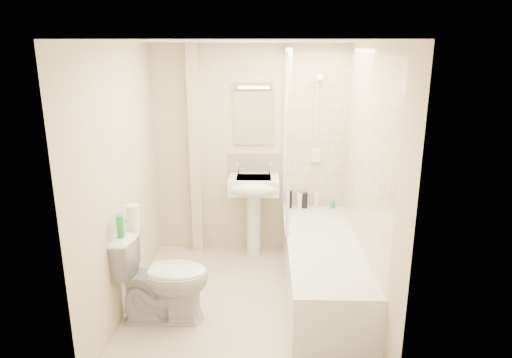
{
  "coord_description": "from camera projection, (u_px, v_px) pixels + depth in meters",
  "views": [
    {
      "loc": [
        0.19,
        -3.86,
        2.36
      ],
      "look_at": [
        0.1,
        0.2,
        1.18
      ],
      "focal_mm": 32.0,
      "sensor_mm": 36.0,
      "label": 1
    }
  ],
  "objects": [
    {
      "name": "mirror",
      "position": [
        254.0,
        119.0,
        5.11
      ],
      "size": [
        0.46,
        0.01,
        0.6
      ],
      "primitive_type": "cube",
      "color": "white",
      "rests_on": "wall_back"
    },
    {
      "name": "shower_screen",
      "position": [
        287.0,
        138.0,
        4.72
      ],
      "size": [
        0.04,
        0.92,
        1.8
      ],
      "color": "white",
      "rests_on": "bathtub"
    },
    {
      "name": "shower_fixture",
      "position": [
        317.0,
        123.0,
        5.06
      ],
      "size": [
        0.1,
        0.16,
        0.99
      ],
      "color": "white",
      "rests_on": "wall_back"
    },
    {
      "name": "bottle_black_a",
      "position": [
        290.0,
        199.0,
        5.29
      ],
      "size": [
        0.06,
        0.06,
        0.2
      ],
      "primitive_type": "cylinder",
      "color": "black",
      "rests_on": "bathtub"
    },
    {
      "name": "bathtub",
      "position": [
        323.0,
        266.0,
        4.46
      ],
      "size": [
        0.7,
        2.1,
        0.55
      ],
      "color": "white",
      "rests_on": "ground"
    },
    {
      "name": "floor",
      "position": [
        246.0,
        303.0,
        4.37
      ],
      "size": [
        2.5,
        2.5,
        0.0
      ],
      "primitive_type": "plane",
      "color": "beige",
      "rests_on": "ground"
    },
    {
      "name": "wall_right",
      "position": [
        370.0,
        184.0,
        4.01
      ],
      "size": [
        0.02,
        2.5,
        2.4
      ],
      "primitive_type": "cube",
      "color": "beige",
      "rests_on": "ground"
    },
    {
      "name": "bottle_cream",
      "position": [
        316.0,
        200.0,
        5.28
      ],
      "size": [
        0.06,
        0.06,
        0.19
      ],
      "primitive_type": "cylinder",
      "color": "#F9EAC0",
      "rests_on": "bathtub"
    },
    {
      "name": "tile_back",
      "position": [
        316.0,
        133.0,
        5.14
      ],
      "size": [
        0.7,
        0.01,
        1.75
      ],
      "primitive_type": "cube",
      "color": "beige",
      "rests_on": "wall_back"
    },
    {
      "name": "bottle_black_b",
      "position": [
        305.0,
        200.0,
        5.29
      ],
      "size": [
        0.06,
        0.06,
        0.18
      ],
      "primitive_type": "cylinder",
      "color": "black",
      "rests_on": "bathtub"
    },
    {
      "name": "green_bottle",
      "position": [
        120.0,
        226.0,
        3.76
      ],
      "size": [
        0.06,
        0.06,
        0.19
      ],
      "primitive_type": "cylinder",
      "color": "green",
      "rests_on": "toilet"
    },
    {
      "name": "toilet_roll_upper",
      "position": [
        133.0,
        211.0,
        3.92
      ],
      "size": [
        0.11,
        0.11,
        0.1
      ],
      "primitive_type": "cylinder",
      "color": "white",
      "rests_on": "toilet_roll_lower"
    },
    {
      "name": "ceiling",
      "position": [
        244.0,
        41.0,
        3.69
      ],
      "size": [
        2.2,
        2.5,
        0.02
      ],
      "primitive_type": "cube",
      "color": "white",
      "rests_on": "wall_back"
    },
    {
      "name": "wall_left",
      "position": [
        121.0,
        182.0,
        4.06
      ],
      "size": [
        0.02,
        2.5,
        2.4
      ],
      "primitive_type": "cube",
      "color": "beige",
      "rests_on": "ground"
    },
    {
      "name": "toilet",
      "position": [
        162.0,
        276.0,
        4.01
      ],
      "size": [
        0.48,
        0.83,
        0.84
      ],
      "primitive_type": "imported",
      "rotation": [
        0.0,
        0.0,
        1.58
      ],
      "color": "white",
      "rests_on": "ground"
    },
    {
      "name": "tile_right",
      "position": [
        365.0,
        154.0,
        4.13
      ],
      "size": [
        0.01,
        2.1,
        1.75
      ],
      "primitive_type": "cube",
      "color": "beige",
      "rests_on": "wall_right"
    },
    {
      "name": "wall_back",
      "position": [
        250.0,
        151.0,
        5.23
      ],
      "size": [
        2.2,
        0.02,
        2.4
      ],
      "primitive_type": "cube",
      "color": "beige",
      "rests_on": "ground"
    },
    {
      "name": "strip_light",
      "position": [
        254.0,
        85.0,
        4.98
      ],
      "size": [
        0.42,
        0.07,
        0.07
      ],
      "primitive_type": "cube",
      "color": "silver",
      "rests_on": "wall_back"
    },
    {
      "name": "splashback",
      "position": [
        254.0,
        166.0,
        5.27
      ],
      "size": [
        0.6,
        0.02,
        0.3
      ],
      "primitive_type": "cube",
      "color": "beige",
      "rests_on": "wall_back"
    },
    {
      "name": "pipe_boxing",
      "position": [
        195.0,
        152.0,
        5.19
      ],
      "size": [
        0.12,
        0.12,
        2.4
      ],
      "primitive_type": "cube",
      "color": "beige",
      "rests_on": "ground"
    },
    {
      "name": "toilet_roll_lower",
      "position": [
        132.0,
        223.0,
        3.94
      ],
      "size": [
        0.12,
        0.12,
        0.11
      ],
      "primitive_type": "cylinder",
      "color": "white",
      "rests_on": "toilet"
    },
    {
      "name": "pedestal_sink",
      "position": [
        254.0,
        194.0,
        5.13
      ],
      "size": [
        0.56,
        0.5,
        1.08
      ],
      "color": "white",
      "rests_on": "ground"
    },
    {
      "name": "bottle_green",
      "position": [
        333.0,
        205.0,
        5.29
      ],
      "size": [
        0.05,
        0.05,
        0.08
      ],
      "primitive_type": "cylinder",
      "color": "green",
      "rests_on": "bathtub"
    },
    {
      "name": "bottle_white_a",
      "position": [
        299.0,
        201.0,
        5.29
      ],
      "size": [
        0.06,
        0.06,
        0.17
      ],
      "primitive_type": "cylinder",
      "color": "white",
      "rests_on": "bathtub"
    }
  ]
}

